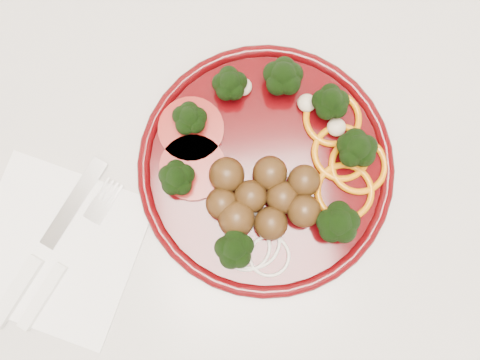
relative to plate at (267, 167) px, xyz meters
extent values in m
cube|color=silver|center=(-0.19, 0.01, -0.48)|extent=(2.40, 0.60, 0.87)
cube|color=beige|center=(-0.19, 0.01, -0.03)|extent=(2.40, 0.60, 0.03)
cylinder|color=#410306|center=(0.00, 0.00, -0.01)|extent=(0.28, 0.28, 0.01)
torus|color=#410306|center=(0.00, 0.00, -0.01)|extent=(0.28, 0.28, 0.01)
sphere|color=#4B3012|center=(-0.01, -0.06, 0.01)|extent=(0.04, 0.04, 0.04)
sphere|color=#4B3012|center=(-0.04, -0.05, 0.01)|extent=(0.04, 0.04, 0.04)
sphere|color=#4B3012|center=(0.01, -0.04, 0.01)|extent=(0.04, 0.04, 0.04)
sphere|color=#4B3012|center=(0.03, -0.05, 0.01)|extent=(0.04, 0.04, 0.04)
sphere|color=#4B3012|center=(0.03, -0.02, 0.01)|extent=(0.04, 0.04, 0.04)
sphere|color=#4B3012|center=(-0.04, 0.00, 0.01)|extent=(0.04, 0.04, 0.04)
sphere|color=#4B3012|center=(-0.02, -0.03, 0.01)|extent=(0.04, 0.04, 0.04)
sphere|color=#4B3012|center=(0.00, -0.01, 0.01)|extent=(0.04, 0.04, 0.04)
sphere|color=#4B3012|center=(-0.05, -0.03, 0.01)|extent=(0.04, 0.04, 0.04)
torus|color=orange|center=(0.08, 0.00, 0.00)|extent=(0.06, 0.06, 0.01)
torus|color=orange|center=(0.08, -0.04, 0.00)|extent=(0.06, 0.06, 0.01)
torus|color=orange|center=(0.08, 0.04, 0.00)|extent=(0.06, 0.06, 0.01)
torus|color=orange|center=(0.10, -0.01, 0.00)|extent=(0.06, 0.06, 0.01)
cylinder|color=#720A07|center=(-0.07, 0.05, 0.00)|extent=(0.07, 0.07, 0.01)
cylinder|color=#720A07|center=(-0.08, 0.01, 0.00)|extent=(0.07, 0.07, 0.01)
torus|color=beige|center=(-0.04, -0.08, 0.00)|extent=(0.05, 0.05, 0.00)
torus|color=beige|center=(-0.01, -0.09, 0.00)|extent=(0.04, 0.04, 0.00)
torus|color=beige|center=(-0.03, -0.07, 0.00)|extent=(0.06, 0.06, 0.00)
ellipsoid|color=#C6B793|center=(0.06, 0.06, 0.00)|extent=(0.02, 0.02, 0.01)
ellipsoid|color=#C6B793|center=(-0.01, 0.09, 0.00)|extent=(0.02, 0.02, 0.01)
ellipsoid|color=#C6B793|center=(0.08, 0.03, 0.00)|extent=(0.02, 0.02, 0.01)
cube|color=white|center=(-0.24, -0.05, -0.02)|extent=(0.23, 0.23, 0.00)
cube|color=silver|center=(-0.21, 0.00, -0.01)|extent=(0.08, 0.09, 0.00)
cube|color=white|center=(-0.28, -0.09, -0.01)|extent=(0.06, 0.07, 0.01)
cube|color=white|center=(-0.26, -0.10, -0.01)|extent=(0.06, 0.07, 0.01)
cube|color=silver|center=(-0.19, -0.02, -0.01)|extent=(0.03, 0.03, 0.00)
cube|color=silver|center=(-0.17, 0.00, -0.01)|extent=(0.02, 0.02, 0.00)
cube|color=silver|center=(-0.17, 0.00, -0.01)|extent=(0.02, 0.02, 0.00)
cube|color=silver|center=(-0.18, 0.00, -0.01)|extent=(0.02, 0.02, 0.00)
cube|color=silver|center=(-0.18, 0.01, -0.01)|extent=(0.02, 0.02, 0.00)
camera|label=1|loc=(-0.04, -0.09, 0.56)|focal=40.00mm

